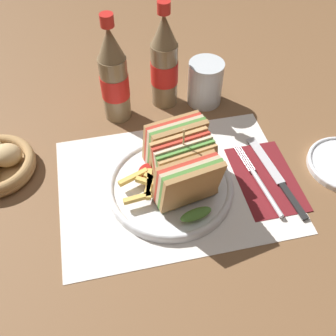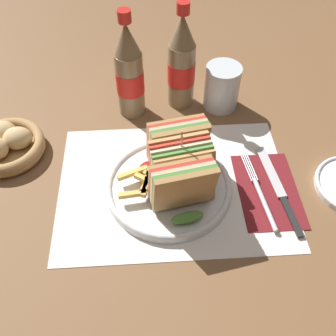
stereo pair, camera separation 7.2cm
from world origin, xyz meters
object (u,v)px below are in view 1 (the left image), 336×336
Objects in this scene: fork at (262,185)px; club_sandwich at (182,165)px; coke_bottle_near at (114,77)px; glass_near at (205,85)px; knife at (276,176)px; coke_bottle_far at (164,63)px; plate_main at (170,186)px.

club_sandwich is at bearing 162.18° from fork.
club_sandwich is at bearing -69.65° from coke_bottle_near.
club_sandwich is 1.96× the size of glass_near.
coke_bottle_near reaches higher than club_sandwich.
glass_near is (0.11, 0.24, -0.03)m from club_sandwich.
knife is 0.90× the size of coke_bottle_far.
plate_main reaches higher than knife.
plate_main is at bearing -99.71° from coke_bottle_far.
fork is 0.79× the size of coke_bottle_far.
knife is (0.04, 0.02, -0.00)m from fork.
coke_bottle_near is 0.11m from coke_bottle_far.
coke_bottle_far reaches higher than knife.
plate_main is 0.26m from coke_bottle_near.
knife is at bearing 16.12° from fork.
coke_bottle_far is (-0.13, 0.29, 0.09)m from fork.
coke_bottle_near is 2.35× the size of glass_near.
coke_bottle_near is at bearing 125.07° from fork.
club_sandwich is (0.02, -0.00, 0.06)m from plate_main.
coke_bottle_near is (-0.27, 0.25, 0.10)m from knife.
knife is (0.19, -0.01, -0.06)m from club_sandwich.
glass_near is at bearing 64.95° from club_sandwich.
fork is 0.04m from knife.
knife is 0.33m from coke_bottle_far.
knife is at bearing -42.32° from coke_bottle_near.
fork is 0.88× the size of knife.
club_sandwich is 1.05× the size of fork.
knife is 0.90× the size of coke_bottle_near.
glass_near is at bearing 99.27° from knife.
glass_near is at bearing 90.86° from fork.
coke_bottle_near is (-0.24, 0.26, 0.09)m from fork.
coke_bottle_far is at bearing 84.79° from club_sandwich.
club_sandwich is at bearing -95.21° from coke_bottle_far.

